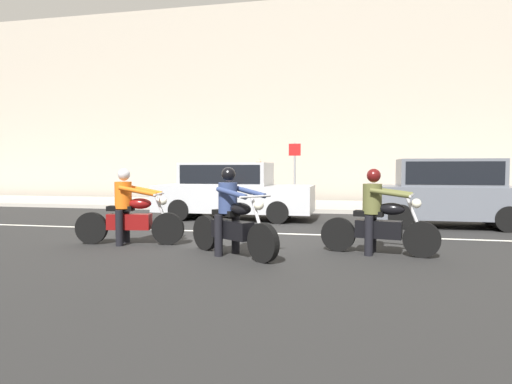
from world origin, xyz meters
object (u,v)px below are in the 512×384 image
motorcycle_with_rider_olive (378,219)px  motorcycle_with_rider_denim_blue (232,219)px  parked_sedan_silver (232,190)px  pedestrian_bystander (259,177)px  street_sign_post (295,168)px  motorcycle_with_rider_orange_stripe (129,213)px  parked_hatchback_slate_gray (447,192)px

motorcycle_with_rider_olive → motorcycle_with_rider_denim_blue: bearing=-164.8°
parked_sedan_silver → pedestrian_bystander: 5.13m
parked_sedan_silver → pedestrian_bystander: pedestrian_bystander is taller
street_sign_post → motorcycle_with_rider_orange_stripe: bearing=-106.3°
motorcycle_with_rider_orange_stripe → parked_sedan_silver: (0.86, 4.78, 0.25)m
motorcycle_with_rider_olive → parked_hatchback_slate_gray: parked_hatchback_slate_gray is taller
parked_sedan_silver → parked_hatchback_slate_gray: size_ratio=1.18×
motorcycle_with_rider_denim_blue → motorcycle_with_rider_olive: 2.64m
motorcycle_with_rider_denim_blue → street_sign_post: 8.81m
motorcycle_with_rider_denim_blue → motorcycle_with_rider_orange_stripe: motorcycle_with_rider_denim_blue is taller
pedestrian_bystander → motorcycle_with_rider_olive: bearing=-66.5°
motorcycle_with_rider_orange_stripe → parked_hatchback_slate_gray: (6.93, 4.31, 0.30)m
pedestrian_bystander → street_sign_post: bearing=-46.2°
motorcycle_with_rider_olive → motorcycle_with_rider_orange_stripe: size_ratio=0.94×
street_sign_post → pedestrian_bystander: (-1.74, 1.82, -0.39)m
parked_hatchback_slate_gray → street_sign_post: (-4.56, 3.76, 0.63)m
pedestrian_bystander → motorcycle_with_rider_denim_blue: bearing=-80.6°
motorcycle_with_rider_orange_stripe → parked_sedan_silver: size_ratio=0.47×
parked_sedan_silver → street_sign_post: bearing=65.4°
motorcycle_with_rider_olive → motorcycle_with_rider_orange_stripe: (-4.93, -0.00, -0.00)m
street_sign_post → parked_hatchback_slate_gray: bearing=-39.5°
motorcycle_with_rider_denim_blue → street_sign_post: bearing=90.1°
parked_hatchback_slate_gray → motorcycle_with_rider_orange_stripe: bearing=-148.1°
motorcycle_with_rider_olive → parked_sedan_silver: 6.28m
parked_sedan_silver → street_sign_post: street_sign_post is taller
parked_hatchback_slate_gray → pedestrian_bystander: bearing=138.5°
motorcycle_with_rider_orange_stripe → parked_hatchback_slate_gray: 8.17m
motorcycle_with_rider_orange_stripe → pedestrian_bystander: pedestrian_bystander is taller
motorcycle_with_rider_denim_blue → street_sign_post: street_sign_post is taller
motorcycle_with_rider_olive → parked_sedan_silver: parked_sedan_silver is taller
motorcycle_with_rider_olive → parked_hatchback_slate_gray: size_ratio=0.52×
parked_hatchback_slate_gray → street_sign_post: size_ratio=1.72×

